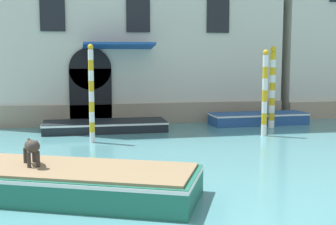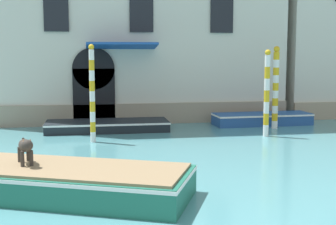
{
  "view_description": "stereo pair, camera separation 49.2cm",
  "coord_description": "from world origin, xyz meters",
  "px_view_note": "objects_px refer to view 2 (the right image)",
  "views": [
    {
      "loc": [
        -1.62,
        -3.81,
        3.33
      ],
      "look_at": [
        1.71,
        12.67,
        1.2
      ],
      "focal_mm": 50.0,
      "sensor_mm": 36.0,
      "label": 1
    },
    {
      "loc": [
        -1.14,
        -3.9,
        3.33
      ],
      "look_at": [
        1.71,
        12.67,
        1.2
      ],
      "focal_mm": 50.0,
      "sensor_mm": 36.0,
      "label": 2
    }
  ],
  "objects_px": {
    "dog_on_deck": "(25,146)",
    "boat_moored_near_palazzo": "(107,125)",
    "mooring_pole_0": "(92,93)",
    "boat_foreground": "(30,178)",
    "mooring_pole_1": "(267,93)",
    "mooring_pole_3": "(276,87)",
    "boat_moored_far": "(262,119)"
  },
  "relations": [
    {
      "from": "boat_moored_far",
      "to": "mooring_pole_1",
      "type": "xyz_separation_m",
      "value": [
        -0.98,
        -2.98,
        1.47
      ]
    },
    {
      "from": "boat_foreground",
      "to": "mooring_pole_3",
      "type": "height_order",
      "value": "mooring_pole_3"
    },
    {
      "from": "boat_moored_near_palazzo",
      "to": "boat_foreground",
      "type": "bearing_deg",
      "value": -103.47
    },
    {
      "from": "boat_moored_near_palazzo",
      "to": "mooring_pole_0",
      "type": "height_order",
      "value": "mooring_pole_0"
    },
    {
      "from": "boat_foreground",
      "to": "boat_moored_far",
      "type": "height_order",
      "value": "boat_foreground"
    },
    {
      "from": "mooring_pole_3",
      "to": "dog_on_deck",
      "type": "bearing_deg",
      "value": -139.3
    },
    {
      "from": "dog_on_deck",
      "to": "boat_moored_near_palazzo",
      "type": "relative_size",
      "value": 0.19
    },
    {
      "from": "boat_moored_near_palazzo",
      "to": "boat_moored_far",
      "type": "relative_size",
      "value": 1.14
    },
    {
      "from": "boat_moored_far",
      "to": "mooring_pole_0",
      "type": "relative_size",
      "value": 1.26
    },
    {
      "from": "boat_foreground",
      "to": "mooring_pole_1",
      "type": "xyz_separation_m",
      "value": [
        8.45,
        6.46,
        1.38
      ]
    },
    {
      "from": "dog_on_deck",
      "to": "mooring_pole_1",
      "type": "distance_m",
      "value": 10.72
    },
    {
      "from": "boat_moored_near_palazzo",
      "to": "mooring_pole_1",
      "type": "distance_m",
      "value": 6.88
    },
    {
      "from": "mooring_pole_0",
      "to": "mooring_pole_3",
      "type": "height_order",
      "value": "mooring_pole_0"
    },
    {
      "from": "boat_moored_far",
      "to": "dog_on_deck",
      "type": "bearing_deg",
      "value": -137.05
    },
    {
      "from": "boat_moored_near_palazzo",
      "to": "dog_on_deck",
      "type": "bearing_deg",
      "value": -103.99
    },
    {
      "from": "boat_moored_near_palazzo",
      "to": "boat_moored_far",
      "type": "bearing_deg",
      "value": 4.89
    },
    {
      "from": "boat_moored_far",
      "to": "mooring_pole_0",
      "type": "bearing_deg",
      "value": -160.66
    },
    {
      "from": "mooring_pole_1",
      "to": "mooring_pole_3",
      "type": "height_order",
      "value": "mooring_pole_3"
    },
    {
      "from": "boat_moored_far",
      "to": "mooring_pole_1",
      "type": "height_order",
      "value": "mooring_pole_1"
    },
    {
      "from": "boat_moored_far",
      "to": "mooring_pole_3",
      "type": "distance_m",
      "value": 1.92
    },
    {
      "from": "boat_foreground",
      "to": "dog_on_deck",
      "type": "height_order",
      "value": "dog_on_deck"
    },
    {
      "from": "boat_moored_near_palazzo",
      "to": "mooring_pole_1",
      "type": "relative_size",
      "value": 1.51
    },
    {
      "from": "dog_on_deck",
      "to": "boat_moored_far",
      "type": "bearing_deg",
      "value": 120.14
    },
    {
      "from": "boat_foreground",
      "to": "boat_moored_near_palazzo",
      "type": "relative_size",
      "value": 1.51
    },
    {
      "from": "mooring_pole_3",
      "to": "boat_foreground",
      "type": "bearing_deg",
      "value": -139.06
    },
    {
      "from": "boat_moored_far",
      "to": "mooring_pole_3",
      "type": "bearing_deg",
      "value": -83.19
    },
    {
      "from": "dog_on_deck",
      "to": "mooring_pole_1",
      "type": "xyz_separation_m",
      "value": [
        8.54,
        6.46,
        0.61
      ]
    },
    {
      "from": "dog_on_deck",
      "to": "boat_moored_far",
      "type": "distance_m",
      "value": 13.43
    },
    {
      "from": "boat_moored_far",
      "to": "mooring_pole_0",
      "type": "height_order",
      "value": "mooring_pole_0"
    },
    {
      "from": "boat_foreground",
      "to": "dog_on_deck",
      "type": "relative_size",
      "value": 8.07
    },
    {
      "from": "boat_foreground",
      "to": "mooring_pole_1",
      "type": "relative_size",
      "value": 2.28
    },
    {
      "from": "mooring_pole_3",
      "to": "mooring_pole_0",
      "type": "bearing_deg",
      "value": -166.43
    }
  ]
}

